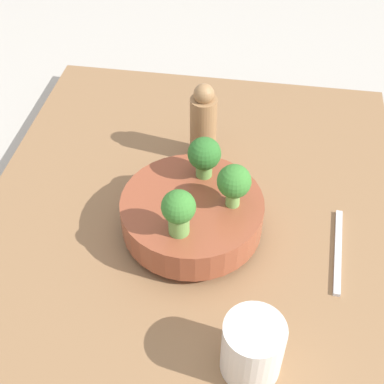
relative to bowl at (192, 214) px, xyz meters
name	(u,v)px	position (x,y,z in m)	size (l,w,h in m)	color
ground_plane	(184,256)	(-0.02, 0.01, -0.08)	(6.00, 6.00, 0.00)	#ADA89E
table	(184,249)	(-0.02, 0.01, -0.06)	(0.92, 0.68, 0.04)	olive
bowl	(192,214)	(0.00, 0.00, 0.00)	(0.22, 0.22, 0.07)	brown
broccoli_floret_right	(204,155)	(0.06, -0.01, 0.07)	(0.05, 0.05, 0.07)	#6BA34C
broccoli_floret_left	(178,210)	(-0.06, 0.01, 0.07)	(0.05, 0.05, 0.07)	#6BA34C
broccoli_floret_front	(234,183)	(0.00, -0.06, 0.07)	(0.05, 0.05, 0.07)	#7AB256
cup	(252,348)	(-0.21, -0.11, 0.01)	(0.08, 0.08, 0.09)	silver
pepper_mill	(204,124)	(0.18, 0.01, 0.03)	(0.05, 0.05, 0.15)	#997047
fork	(338,251)	(-0.01, -0.22, -0.03)	(0.16, 0.02, 0.01)	silver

